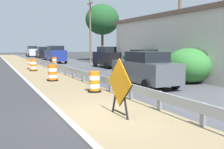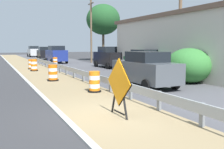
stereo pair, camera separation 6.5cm
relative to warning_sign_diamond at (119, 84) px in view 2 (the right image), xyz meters
name	(u,v)px [view 2 (the right image)]	position (x,y,z in m)	size (l,w,h in m)	color
ground_plane	(104,115)	(-0.40, 0.30, -1.05)	(160.00, 160.00, 0.00)	#333335
median_dirt_strip	(117,113)	(0.09, 0.30, -1.05)	(3.39, 120.00, 0.01)	#8E7A56
curb_near_edge	(66,120)	(-1.70, 0.30, -1.05)	(0.20, 120.00, 0.11)	#ADADA8
guardrail_median	(129,88)	(1.55, 2.09, -0.53)	(0.18, 51.43, 0.71)	#999EA3
warning_sign_diamond	(119,84)	(0.00, 0.00, 0.00)	(0.09, 1.62, 1.95)	black
traffic_barrel_nearest	(94,83)	(0.87, 4.41, -0.58)	(0.67, 0.67, 1.03)	orange
traffic_barrel_close	(53,74)	(-0.11, 9.32, -0.58)	(0.73, 0.73, 1.05)	orange
traffic_barrel_mid	(34,66)	(-0.24, 16.52, -0.57)	(0.69, 0.69, 1.06)	orange
traffic_barrel_far	(32,65)	(-0.18, 18.56, -0.62)	(0.71, 0.71, 0.97)	orange
traffic_barrel_farther	(55,62)	(2.88, 21.82, -0.62)	(0.64, 0.64, 0.96)	orange
car_lead_near_lane	(33,51)	(4.08, 46.36, 0.04)	(2.15, 4.18, 2.18)	silver
car_trailing_near_lane	(147,62)	(7.39, 9.68, -0.06)	(2.20, 4.30, 1.98)	#195128
car_lead_far_lane	(145,69)	(4.05, 4.75, -0.06)	(2.12, 4.56, 1.96)	#4C5156
car_mid_far_lane	(56,52)	(7.44, 40.86, 0.04)	(2.19, 4.50, 2.18)	black
car_trailing_far_lane	(44,53)	(4.17, 35.20, -0.01)	(2.19, 4.14, 2.09)	black
car_distant_a	(109,57)	(7.44, 16.89, 0.04)	(2.20, 4.28, 2.18)	black
car_distant_b	(56,54)	(4.00, 26.02, 0.07)	(2.23, 4.21, 2.26)	navy
roadside_shop_near	(199,45)	(12.02, 8.95, 1.30)	(8.79, 14.32, 4.68)	beige
utility_pole_near	(180,20)	(8.96, 7.81, 3.08)	(0.24, 1.80, 7.95)	brown
utility_pole_mid	(91,30)	(8.37, 24.67, 3.21)	(0.24, 1.80, 8.21)	brown
bush_roadside	(189,66)	(7.27, 4.85, 0.02)	(2.83, 2.83, 2.15)	#337533
tree_roadside	(103,20)	(11.48, 27.88, 5.02)	(4.94, 4.94, 8.31)	#4C3D2D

